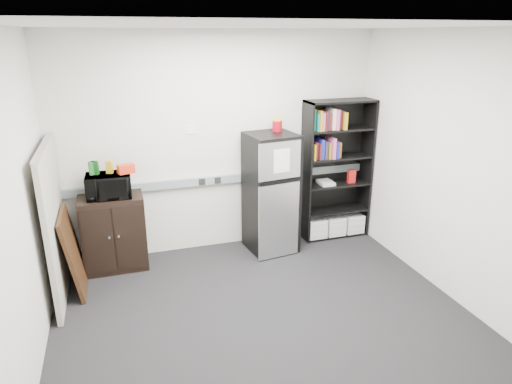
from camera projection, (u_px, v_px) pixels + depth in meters
floor at (264, 317)px, 4.49m from camera, size 4.00×4.00×0.00m
wall_back at (220, 144)px, 5.63m from camera, size 4.00×0.02×2.70m
wall_right at (452, 168)px, 4.62m from camera, size 0.02×3.50×2.70m
wall_left at (17, 212)px, 3.48m from camera, size 0.02×3.50×2.70m
ceiling at (266, 26)px, 3.61m from camera, size 4.00×3.50×0.02m
electrical_raceway at (221, 179)px, 5.75m from camera, size 3.92×0.05×0.10m
wall_note at (191, 130)px, 5.45m from camera, size 0.14×0.00×0.10m
bookshelf at (336, 171)px, 6.04m from camera, size 0.90×0.34×1.85m
cubicle_partition at (55, 223)px, 4.66m from camera, size 0.06×1.30×1.62m
cabinet at (114, 232)px, 5.31m from camera, size 0.71×0.48×0.89m
microwave at (109, 186)px, 5.11m from camera, size 0.50×0.35×0.27m
snack_box_a at (92, 168)px, 5.03m from camera, size 0.08×0.07×0.15m
snack_box_b at (95, 168)px, 5.04m from camera, size 0.08×0.07×0.15m
snack_box_c at (109, 167)px, 5.08m from camera, size 0.08×0.07×0.14m
snack_bag at (126, 169)px, 5.09m from camera, size 0.20×0.15×0.10m
refrigerator at (271, 193)px, 5.69m from camera, size 0.64×0.67×1.51m
coffee_can at (277, 124)px, 5.56m from camera, size 0.12×0.12×0.17m
framed_poster at (74, 252)px, 4.84m from camera, size 0.18×0.70×0.89m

